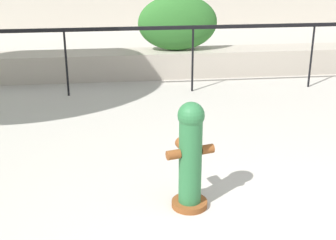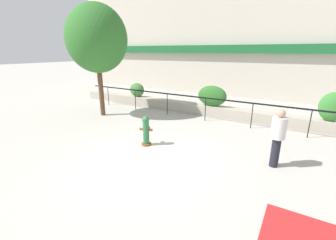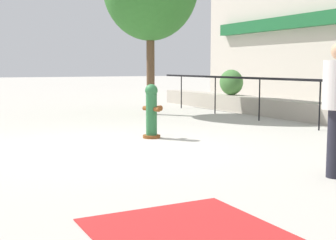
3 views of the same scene
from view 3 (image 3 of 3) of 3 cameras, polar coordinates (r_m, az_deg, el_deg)
name	(u,v)px [view 3 (image 3 of 3)]	position (r m, az deg, el deg)	size (l,w,h in m)	color
ground_plane	(114,147)	(8.35, -6.65, -3.32)	(120.00, 120.00, 0.00)	#B2ADA3
fence_railing_segment	(320,85)	(10.96, 18.09, 4.07)	(15.00, 0.05, 1.15)	black
hedge_bush_0	(231,82)	(15.54, 7.71, 4.57)	(1.02, 0.61, 0.83)	#427538
fire_hydrant	(152,111)	(9.33, -2.01, 1.16)	(0.48, 0.47, 1.08)	brown
tactile_warning_pad	(187,232)	(4.12, 2.31, -13.51)	(1.55, 1.55, 0.01)	#B22323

